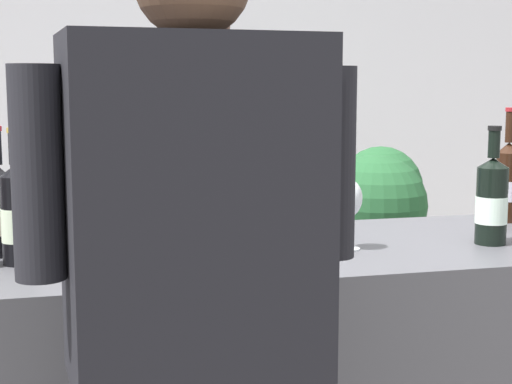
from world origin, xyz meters
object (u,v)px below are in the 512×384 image
object	(u,v)px
wine_bottle_0	(18,214)
person_server	(204,252)
wine_bottle_7	(279,205)
wine_bottle_1	(83,222)
wine_glass	(347,201)
wine_bottle_2	(112,205)
wine_bottle_9	(508,181)
wine_bottle_10	(239,202)
wine_bottle_4	(253,191)
potted_shrub	(370,231)
wine_bottle_3	(492,201)

from	to	relation	value
wine_bottle_0	person_server	xyz separation A→B (m)	(0.57, 0.70, -0.27)
person_server	wine_bottle_7	bearing A→B (deg)	-82.87
wine_bottle_1	wine_glass	world-z (taller)	wine_bottle_1
wine_bottle_1	wine_bottle_2	distance (m)	0.23
wine_glass	wine_bottle_0	bearing A→B (deg)	177.44
wine_bottle_9	wine_glass	bearing A→B (deg)	-157.20
wine_bottle_0	wine_bottle_9	world-z (taller)	wine_bottle_9
wine_bottle_10	wine_bottle_1	bearing A→B (deg)	-150.56
wine_bottle_4	wine_glass	distance (m)	0.32
person_server	wine_bottle_2	bearing A→B (deg)	-119.63
wine_bottle_0	wine_bottle_10	bearing A→B (deg)	10.09
wine_glass	potted_shrub	distance (m)	1.69
wine_glass	wine_bottle_10	bearing A→B (deg)	151.76
wine_bottle_1	wine_bottle_4	xyz separation A→B (m)	(0.49, 0.36, 0.00)
wine_bottle_4	person_server	xyz separation A→B (m)	(-0.06, 0.47, -0.27)
wine_bottle_0	wine_bottle_9	bearing A→B (deg)	8.97
wine_bottle_7	wine_bottle_9	world-z (taller)	wine_bottle_9
wine_bottle_10	wine_bottle_3	bearing A→B (deg)	-14.26
wine_bottle_7	wine_bottle_2	bearing A→B (deg)	174.07
wine_bottle_1	wine_bottle_7	xyz separation A→B (m)	(0.51, 0.17, -0.01)
wine_bottle_0	potted_shrub	distance (m)	2.13
wine_bottle_3	potted_shrub	size ratio (longest dim) A/B	0.28
wine_bottle_9	wine_bottle_7	bearing A→B (deg)	-166.58
wine_bottle_2	wine_bottle_4	size ratio (longest dim) A/B	0.99
wine_bottle_4	wine_bottle_7	size ratio (longest dim) A/B	1.11
wine_bottle_1	wine_bottle_2	xyz separation A→B (m)	(0.08, 0.22, 0.00)
wine_bottle_2	wine_bottle_4	bearing A→B (deg)	19.38
potted_shrub	person_server	bearing A→B (deg)	-140.70
wine_bottle_1	wine_bottle_3	distance (m)	1.07
wine_bottle_2	person_server	size ratio (longest dim) A/B	0.20
wine_bottle_4	person_server	size ratio (longest dim) A/B	0.20
wine_bottle_3	wine_bottle_9	xyz separation A→B (m)	(0.23, 0.29, 0.01)
wine_glass	person_server	world-z (taller)	person_server
wine_glass	wine_bottle_3	bearing A→B (deg)	-4.24
wine_bottle_7	potted_shrub	bearing A→B (deg)	59.04
wine_bottle_4	wine_bottle_7	xyz separation A→B (m)	(0.02, -0.19, -0.01)
wine_bottle_3	wine_bottle_7	distance (m)	0.57
wine_glass	wine_bottle_4	bearing A→B (deg)	124.95
wine_bottle_10	person_server	bearing A→B (deg)	88.84
wine_bottle_1	wine_bottle_7	world-z (taller)	wine_bottle_1
wine_bottle_0	wine_bottle_2	distance (m)	0.24
wine_bottle_1	wine_bottle_9	size ratio (longest dim) A/B	0.94
wine_glass	potted_shrub	bearing A→B (deg)	65.21
wine_bottle_1	wine_bottle_4	distance (m)	0.61
wine_bottle_2	potted_shrub	bearing A→B (deg)	47.03
wine_bottle_2	wine_bottle_10	size ratio (longest dim) A/B	1.10
wine_bottle_1	wine_bottle_2	bearing A→B (deg)	70.00
wine_bottle_3	potted_shrub	distance (m)	1.60
wine_bottle_3	wine_glass	bearing A→B (deg)	175.76
wine_bottle_0	potted_shrub	world-z (taller)	wine_bottle_0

